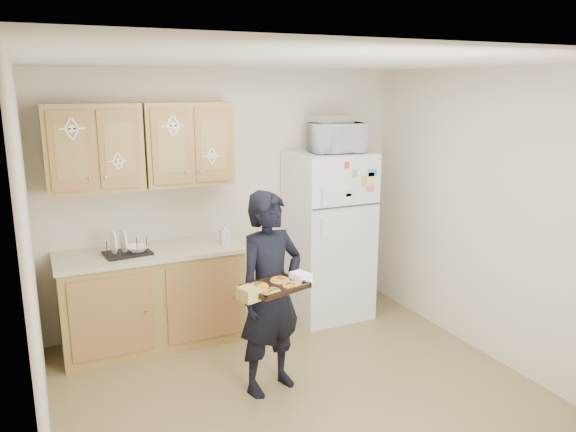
# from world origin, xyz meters

# --- Properties ---
(floor) EXTENTS (3.60, 3.60, 0.00)m
(floor) POSITION_xyz_m (0.00, 0.00, 0.00)
(floor) COLOR brown
(floor) RESTS_ON ground
(ceiling) EXTENTS (3.60, 3.60, 0.00)m
(ceiling) POSITION_xyz_m (0.00, 0.00, 2.50)
(ceiling) COLOR white
(ceiling) RESTS_ON wall_back
(wall_back) EXTENTS (3.60, 0.04, 2.50)m
(wall_back) POSITION_xyz_m (0.00, 1.80, 1.25)
(wall_back) COLOR beige
(wall_back) RESTS_ON floor
(wall_front) EXTENTS (3.60, 0.04, 2.50)m
(wall_front) POSITION_xyz_m (0.00, -1.80, 1.25)
(wall_front) COLOR beige
(wall_front) RESTS_ON floor
(wall_left) EXTENTS (0.04, 3.60, 2.50)m
(wall_left) POSITION_xyz_m (-1.80, 0.00, 1.25)
(wall_left) COLOR beige
(wall_left) RESTS_ON floor
(wall_right) EXTENTS (0.04, 3.60, 2.50)m
(wall_right) POSITION_xyz_m (1.80, 0.00, 1.25)
(wall_right) COLOR beige
(wall_right) RESTS_ON floor
(refrigerator) EXTENTS (0.75, 0.70, 1.70)m
(refrigerator) POSITION_xyz_m (0.95, 1.43, 0.85)
(refrigerator) COLOR silver
(refrigerator) RESTS_ON floor
(base_cabinet) EXTENTS (1.60, 0.60, 0.86)m
(base_cabinet) POSITION_xyz_m (-0.85, 1.48, 0.43)
(base_cabinet) COLOR olive
(base_cabinet) RESTS_ON floor
(countertop) EXTENTS (1.64, 0.64, 0.04)m
(countertop) POSITION_xyz_m (-0.85, 1.48, 0.88)
(countertop) COLOR #B3A88A
(countertop) RESTS_ON base_cabinet
(upper_cab_left) EXTENTS (0.80, 0.33, 0.75)m
(upper_cab_left) POSITION_xyz_m (-1.25, 1.61, 1.83)
(upper_cab_left) COLOR olive
(upper_cab_left) RESTS_ON wall_back
(upper_cab_right) EXTENTS (0.80, 0.33, 0.75)m
(upper_cab_right) POSITION_xyz_m (-0.43, 1.61, 1.83)
(upper_cab_right) COLOR olive
(upper_cab_right) RESTS_ON wall_back
(cereal_box) EXTENTS (0.20, 0.07, 0.32)m
(cereal_box) POSITION_xyz_m (1.47, 1.67, 0.16)
(cereal_box) COLOR gold
(cereal_box) RESTS_ON floor
(person) EXTENTS (0.66, 0.53, 1.59)m
(person) POSITION_xyz_m (-0.17, 0.30, 0.79)
(person) COLOR black
(person) RESTS_ON floor
(baking_tray) EXTENTS (0.49, 0.41, 0.04)m
(baking_tray) POSITION_xyz_m (-0.26, 0.01, 0.95)
(baking_tray) COLOR black
(baking_tray) RESTS_ON person
(pizza_front_left) EXTENTS (0.14, 0.14, 0.02)m
(pizza_front_left) POSITION_xyz_m (-0.33, -0.09, 0.97)
(pizza_front_left) COLOR orange
(pizza_front_left) RESTS_ON baking_tray
(pizza_front_right) EXTENTS (0.14, 0.14, 0.02)m
(pizza_front_right) POSITION_xyz_m (-0.14, -0.03, 0.97)
(pizza_front_right) COLOR orange
(pizza_front_right) RESTS_ON baking_tray
(pizza_back_left) EXTENTS (0.14, 0.14, 0.02)m
(pizza_back_left) POSITION_xyz_m (-0.37, 0.05, 0.97)
(pizza_back_left) COLOR orange
(pizza_back_left) RESTS_ON baking_tray
(pizza_back_right) EXTENTS (0.14, 0.14, 0.02)m
(pizza_back_right) POSITION_xyz_m (-0.18, 0.10, 0.97)
(pizza_back_right) COLOR orange
(pizza_back_right) RESTS_ON baking_tray
(microwave) EXTENTS (0.57, 0.42, 0.29)m
(microwave) POSITION_xyz_m (1.00, 1.38, 1.85)
(microwave) COLOR silver
(microwave) RESTS_ON refrigerator
(foil_pan) EXTENTS (0.38, 0.28, 0.08)m
(foil_pan) POSITION_xyz_m (0.96, 1.41, 2.03)
(foil_pan) COLOR #B2B3B9
(foil_pan) RESTS_ON microwave
(dish_rack) EXTENTS (0.42, 0.33, 0.15)m
(dish_rack) POSITION_xyz_m (-1.05, 1.44, 0.98)
(dish_rack) COLOR black
(dish_rack) RESTS_ON countertop
(bowl) EXTENTS (0.23, 0.23, 0.05)m
(bowl) POSITION_xyz_m (-0.96, 1.44, 0.94)
(bowl) COLOR white
(bowl) RESTS_ON dish_rack
(soap_bottle) EXTENTS (0.09, 0.10, 0.20)m
(soap_bottle) POSITION_xyz_m (-0.17, 1.40, 1.00)
(soap_bottle) COLOR silver
(soap_bottle) RESTS_ON countertop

